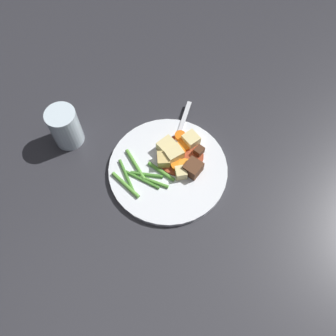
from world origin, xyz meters
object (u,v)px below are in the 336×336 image
object	(u,v)px
carrot_slice_3	(180,136)
potato_chunk_0	(174,155)
carrot_slice_1	(185,165)
potato_chunk_4	(167,146)
meat_chunk_0	(193,168)
water_glass	(65,127)
carrot_slice_4	(178,151)
potato_chunk_1	(181,173)
meat_chunk_1	(199,151)
potato_chunk_3	(191,140)
dinner_plate	(168,169)
fork	(179,133)
carrot_slice_2	(178,165)
carrot_slice_0	(184,145)
potato_chunk_2	(163,160)

from	to	relation	value
carrot_slice_3	potato_chunk_0	bearing A→B (deg)	-140.63
carrot_slice_1	potato_chunk_4	world-z (taller)	potato_chunk_4
meat_chunk_0	water_glass	world-z (taller)	water_glass
potato_chunk_0	meat_chunk_0	bearing A→B (deg)	-73.50
carrot_slice_1	carrot_slice_4	distance (m)	0.04
potato_chunk_1	meat_chunk_1	bearing A→B (deg)	17.84
carrot_slice_3	potato_chunk_3	size ratio (longest dim) A/B	0.77
dinner_plate	fork	size ratio (longest dim) A/B	1.77
potato_chunk_0	carrot_slice_2	bearing A→B (deg)	-103.26
dinner_plate	carrot_slice_4	world-z (taller)	carrot_slice_4
carrot_slice_0	meat_chunk_0	xyz separation A→B (m)	(-0.02, -0.06, 0.01)
carrot_slice_1	meat_chunk_0	size ratio (longest dim) A/B	0.82
potato_chunk_4	meat_chunk_0	xyz separation A→B (m)	(0.01, -0.08, 0.00)
carrot_slice_1	potato_chunk_1	size ratio (longest dim) A/B	1.16
potato_chunk_2	meat_chunk_0	world-z (taller)	meat_chunk_0
meat_chunk_0	carrot_slice_4	bearing A→B (deg)	88.50
potato_chunk_0	meat_chunk_1	distance (m)	0.06
dinner_plate	potato_chunk_4	bearing A→B (deg)	58.66
carrot_slice_4	carrot_slice_3	bearing A→B (deg)	47.12
potato_chunk_3	carrot_slice_4	bearing A→B (deg)	-173.08
potato_chunk_2	meat_chunk_1	distance (m)	0.08
potato_chunk_4	meat_chunk_0	bearing A→B (deg)	-79.73
potato_chunk_1	carrot_slice_1	bearing A→B (deg)	30.43
carrot_slice_2	potato_chunk_3	distance (m)	0.07
potato_chunk_2	carrot_slice_1	bearing A→B (deg)	-45.20
carrot_slice_2	fork	xyz separation A→B (m)	(0.05, 0.07, -0.00)
potato_chunk_0	meat_chunk_0	xyz separation A→B (m)	(0.01, -0.05, -0.00)
carrot_slice_4	meat_chunk_0	bearing A→B (deg)	-91.50
potato_chunk_4	fork	size ratio (longest dim) A/B	0.25
potato_chunk_4	potato_chunk_2	bearing A→B (deg)	-138.45
carrot_slice_1	potato_chunk_3	distance (m)	0.06
potato_chunk_2	carrot_slice_3	bearing A→B (deg)	23.91
carrot_slice_0	potato_chunk_1	world-z (taller)	potato_chunk_1
potato_chunk_0	potato_chunk_1	size ratio (longest dim) A/B	1.47
carrot_slice_2	potato_chunk_2	distance (m)	0.03
carrot_slice_0	carrot_slice_3	bearing A→B (deg)	75.36
dinner_plate	fork	xyz separation A→B (m)	(0.07, 0.06, 0.01)
carrot_slice_4	potato_chunk_4	world-z (taller)	potato_chunk_4
potato_chunk_0	water_glass	world-z (taller)	water_glass
carrot_slice_4	potato_chunk_4	size ratio (longest dim) A/B	0.91
dinner_plate	carrot_slice_3	distance (m)	0.08
potato_chunk_0	potato_chunk_4	world-z (taller)	potato_chunk_0
dinner_plate	carrot_slice_2	world-z (taller)	carrot_slice_2
carrot_slice_2	potato_chunk_4	size ratio (longest dim) A/B	0.81
fork	potato_chunk_1	bearing A→B (deg)	-124.04
carrot_slice_4	potato_chunk_1	xyz separation A→B (m)	(-0.03, -0.05, 0.01)
carrot_slice_3	potato_chunk_0	size ratio (longest dim) A/B	0.68
carrot_slice_3	potato_chunk_0	xyz separation A→B (m)	(-0.04, -0.04, 0.01)
carrot_slice_3	potato_chunk_0	distance (m)	0.06
carrot_slice_2	potato_chunk_0	distance (m)	0.02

